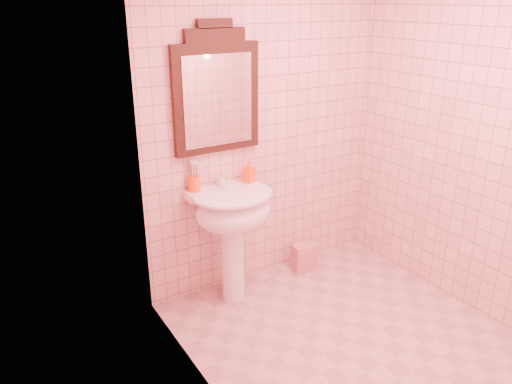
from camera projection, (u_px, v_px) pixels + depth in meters
floor at (352, 341)px, 3.35m from camera, size 2.20×2.20×0.00m
back_wall at (266, 125)px, 3.77m from camera, size 2.00×0.02×2.50m
pedestal_sink at (233, 219)px, 3.59m from camera, size 0.58×0.58×0.86m
faucet at (223, 180)px, 3.61m from camera, size 0.04×0.16×0.11m
mirror at (216, 93)px, 3.43m from camera, size 0.65×0.06×0.90m
toothbrush_cup at (194, 183)px, 3.54m from camera, size 0.09×0.09×0.21m
soap_dispenser at (249, 172)px, 3.70m from camera, size 0.10×0.10×0.17m
towel at (304, 257)px, 4.19m from camera, size 0.20×0.15×0.23m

